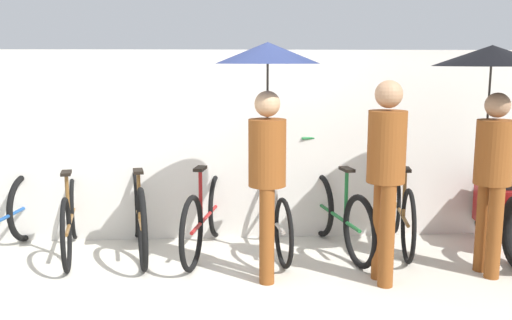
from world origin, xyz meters
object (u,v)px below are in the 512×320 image
object	(u,v)px
parked_bicycle_6	(401,210)
motorcycle	(495,210)
pedestrian_center	(386,166)
parked_bicycle_1	(71,218)
parked_bicycle_3	(206,216)
parked_bicycle_2	(139,213)
parked_bicycle_5	(338,215)
parked_bicycle_4	(272,215)
pedestrian_trailing	(492,95)
pedestrian_leading	(267,101)
parked_bicycle_0	(1,219)

from	to	relation	value
parked_bicycle_6	motorcycle	bearing A→B (deg)	-85.16
pedestrian_center	parked_bicycle_1	bearing A→B (deg)	159.18
parked_bicycle_3	parked_bicycle_6	bearing A→B (deg)	-76.04
parked_bicycle_1	parked_bicycle_2	world-z (taller)	parked_bicycle_1
parked_bicycle_2	parked_bicycle_5	xyz separation A→B (m)	(1.99, -0.06, -0.03)
parked_bicycle_6	parked_bicycle_4	bearing A→B (deg)	101.06
pedestrian_trailing	pedestrian_leading	bearing A→B (deg)	174.60
parked_bicycle_1	parked_bicycle_4	world-z (taller)	parked_bicycle_1
pedestrian_leading	parked_bicycle_3	bearing A→B (deg)	133.60
pedestrian_center	motorcycle	world-z (taller)	pedestrian_center
parked_bicycle_4	motorcycle	world-z (taller)	parked_bicycle_4
parked_bicycle_2	parked_bicycle_6	distance (m)	2.66
pedestrian_center	parked_bicycle_4	bearing A→B (deg)	130.42
parked_bicycle_4	pedestrian_center	xyz separation A→B (m)	(0.87, -0.93, 0.67)
parked_bicycle_4	pedestrian_trailing	distance (m)	2.33
pedestrian_center	motorcycle	bearing A→B (deg)	29.16
parked_bicycle_1	pedestrian_leading	world-z (taller)	pedestrian_leading
pedestrian_leading	parked_bicycle_4	bearing A→B (deg)	86.51
parked_bicycle_0	pedestrian_leading	size ratio (longest dim) A/B	0.83
parked_bicycle_3	pedestrian_trailing	xyz separation A→B (m)	(2.51, -0.67, 1.23)
parked_bicycle_5	pedestrian_center	xyz separation A→B (m)	(0.21, -0.87, 0.66)
parked_bicycle_4	pedestrian_leading	distance (m)	1.40
parked_bicycle_3	motorcycle	distance (m)	2.94
parked_bicycle_5	parked_bicycle_6	world-z (taller)	parked_bicycle_5
parked_bicycle_1	pedestrian_trailing	size ratio (longest dim) A/B	0.83
parked_bicycle_0	parked_bicycle_4	xyz separation A→B (m)	(2.65, 0.03, -0.02)
parked_bicycle_3	parked_bicycle_6	xyz separation A→B (m)	(1.99, 0.06, 0.01)
parked_bicycle_6	motorcycle	world-z (taller)	parked_bicycle_6
parked_bicycle_0	parked_bicycle_3	size ratio (longest dim) A/B	0.98
parked_bicycle_2	pedestrian_leading	size ratio (longest dim) A/B	0.87
parked_bicycle_1	parked_bicycle_3	bearing A→B (deg)	-101.23
parked_bicycle_1	motorcycle	world-z (taller)	parked_bicycle_1
parked_bicycle_6	pedestrian_center	distance (m)	1.24
parked_bicycle_0	parked_bicycle_3	bearing A→B (deg)	-80.87
parked_bicycle_3	motorcycle	xyz separation A→B (m)	(2.94, -0.02, 0.02)
parked_bicycle_0	parked_bicycle_1	size ratio (longest dim) A/B	1.01
parked_bicycle_2	parked_bicycle_0	bearing A→B (deg)	80.11
parked_bicycle_4	pedestrian_leading	size ratio (longest dim) A/B	0.81
parked_bicycle_3	parked_bicycle_4	distance (m)	0.66
parked_bicycle_2	pedestrian_leading	world-z (taller)	pedestrian_leading
parked_bicycle_5	pedestrian_center	distance (m)	1.11
parked_bicycle_0	pedestrian_center	distance (m)	3.70
parked_bicycle_0	pedestrian_trailing	xyz separation A→B (m)	(4.50, -0.67, 1.22)
pedestrian_center	parked_bicycle_0	bearing A→B (deg)	162.80
parked_bicycle_1	parked_bicycle_4	xyz separation A→B (m)	(1.99, 0.00, -0.01)
parked_bicycle_0	parked_bicycle_6	size ratio (longest dim) A/B	1.02
parked_bicycle_2	pedestrian_leading	xyz separation A→B (m)	(1.22, -0.73, 1.16)
parked_bicycle_4	parked_bicycle_2	bearing A→B (deg)	82.30
pedestrian_center	parked_bicycle_3	bearing A→B (deg)	146.64
parked_bicycle_5	pedestrian_trailing	xyz separation A→B (m)	(1.19, -0.65, 1.23)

